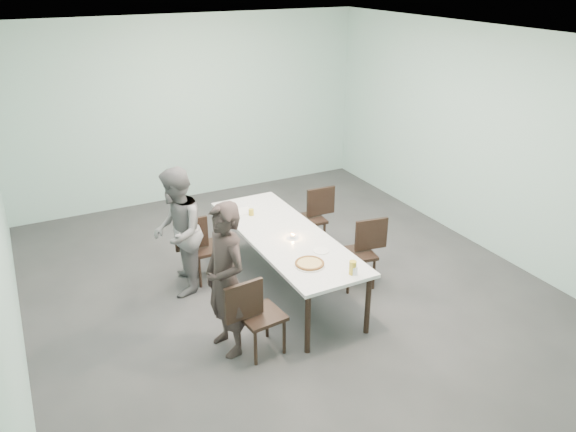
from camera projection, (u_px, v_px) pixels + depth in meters
name	position (u px, v px, depth m)	size (l,w,h in m)	color
ground	(287.00, 288.00, 6.99)	(7.00, 7.00, 0.00)	#333335
room_shell	(287.00, 130.00, 6.15)	(6.02, 7.02, 3.01)	#A6D1C8
table	(285.00, 238.00, 6.71)	(0.92, 2.61, 0.75)	white
chair_near_left	(254.00, 312.00, 5.63)	(0.63, 0.46, 0.87)	black
chair_far_left	(201.00, 244.00, 6.99)	(0.61, 0.42, 0.87)	black
chair_near_right	(362.00, 248.00, 6.90)	(0.64, 0.48, 0.87)	black
chair_far_right	(314.00, 214.00, 7.84)	(0.62, 0.44, 0.87)	black
diner_near	(226.00, 280.00, 5.57)	(0.60, 0.39, 1.65)	black
diner_far	(177.00, 232.00, 6.64)	(0.77, 0.60, 1.58)	slate
pizza	(310.00, 264.00, 5.99)	(0.34, 0.34, 0.04)	white
side_plate	(321.00, 251.00, 6.29)	(0.18, 0.18, 0.01)	white
beer_glass	(353.00, 268.00, 5.80)	(0.08, 0.08, 0.15)	gold
water_tumbler	(354.00, 270.00, 5.81)	(0.08, 0.08, 0.09)	silver
tealight	(293.00, 236.00, 6.58)	(0.06, 0.06, 0.05)	silver
amber_tumbler	(251.00, 212.00, 7.18)	(0.07, 0.07, 0.08)	gold
menu	(240.00, 212.00, 7.28)	(0.30, 0.22, 0.01)	silver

